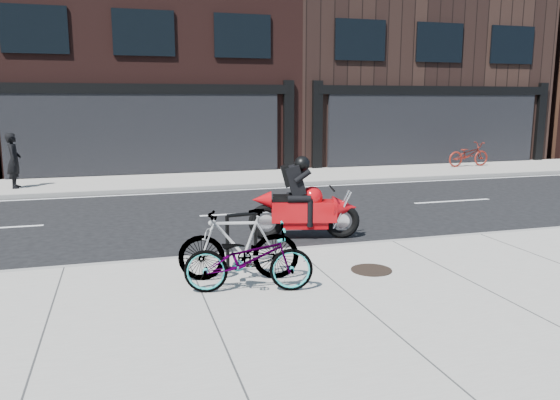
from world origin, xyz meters
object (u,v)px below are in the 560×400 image
object	(u,v)px
bicycle_front	(249,259)
bicycle_rear	(239,245)
bike_rack	(242,236)
pedestrian	(14,161)
motorcycle	(309,205)
manhole_cover	(371,270)
bicycle_far	(468,154)

from	to	relation	value
bicycle_front	bicycle_rear	world-z (taller)	bicycle_rear
bike_rack	pedestrian	world-z (taller)	pedestrian
motorcycle	manhole_cover	xyz separation A→B (m)	(0.11, -2.74, -0.57)
bike_rack	bicycle_rear	world-z (taller)	bicycle_rear
bicycle_front	bicycle_far	distance (m)	17.14
bike_rack	motorcycle	xyz separation A→B (m)	(1.86, 1.98, 0.04)
bicycle_rear	manhole_cover	world-z (taller)	bicycle_rear
bike_rack	bicycle_far	distance (m)	16.24
bicycle_front	motorcycle	bearing A→B (deg)	-20.33
bicycle_front	manhole_cover	bearing A→B (deg)	-67.24
bicycle_rear	pedestrian	xyz separation A→B (m)	(-4.84, 10.66, 0.31)
bicycle_front	bicycle_far	bearing A→B (deg)	-32.72
bicycle_front	manhole_cover	world-z (taller)	bicycle_front
bicycle_far	manhole_cover	bearing A→B (deg)	136.40
bicycle_front	pedestrian	size ratio (longest dim) A/B	1.07
motorcycle	pedestrian	xyz separation A→B (m)	(-6.88, 8.08, 0.29)
bicycle_front	manhole_cover	distance (m)	2.21
bicycle_far	manhole_cover	world-z (taller)	bicycle_far
bicycle_far	manhole_cover	size ratio (longest dim) A/B	2.88
bicycle_front	bicycle_far	world-z (taller)	bicycle_far
manhole_cover	pedestrian	bearing A→B (deg)	122.88
pedestrian	bicycle_far	bearing A→B (deg)	-89.99
bicycle_far	motorcycle	bearing A→B (deg)	128.48
pedestrian	motorcycle	bearing A→B (deg)	-142.55
bicycle_far	bike_rack	bearing A→B (deg)	129.37
bike_rack	bicycle_front	size ratio (longest dim) A/B	0.50
pedestrian	bicycle_front	bearing A→B (deg)	-159.50
bicycle_front	motorcycle	size ratio (longest dim) A/B	0.81
pedestrian	bike_rack	bearing A→B (deg)	-156.47
pedestrian	bicycle_far	xyz separation A→B (m)	(17.02, 0.89, -0.36)
pedestrian	manhole_cover	world-z (taller)	pedestrian
bike_rack	bicycle_far	size ratio (longest dim) A/B	0.48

